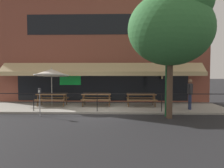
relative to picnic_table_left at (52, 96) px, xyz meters
name	(u,v)px	position (x,y,z in m)	size (l,w,h in m)	color
ground_plane	(97,114)	(2.99, -2.11, -0.71)	(120.00, 120.00, 0.00)	#232326
patio_deck	(100,107)	(2.99, -0.11, -0.66)	(15.00, 4.00, 0.10)	#9E998E
restaurant_building	(102,48)	(2.99, 2.12, 3.19)	(15.00, 1.60, 7.86)	brown
patio_railing	(97,98)	(2.99, -1.81, 0.09)	(13.84, 0.04, 0.97)	black
picnic_table_left	(52,96)	(0.00, 0.00, 0.00)	(1.80, 1.42, 0.76)	brown
picnic_table_centre	(97,96)	(2.77, 0.09, 0.00)	(1.80, 1.42, 0.76)	brown
picnic_table_right	(141,96)	(5.53, 0.06, 0.00)	(1.80, 1.42, 0.76)	brown
patio_umbrella_left	(52,73)	(0.00, -0.05, 1.47)	(2.14, 2.14, 2.40)	#B7B2A8
pedestrian_walking	(190,92)	(8.17, -1.04, 0.35)	(0.29, 0.61, 1.71)	navy
parking_meter_near	(40,93)	(0.21, -2.72, 0.44)	(0.15, 0.16, 1.42)	gray
street_sign_pole	(166,68)	(6.48, -2.56, 1.73)	(0.28, 0.09, 4.75)	#1E6033
street_tree_curbside	(173,24)	(6.68, -3.08, 3.73)	(4.01, 3.61, 6.52)	brown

